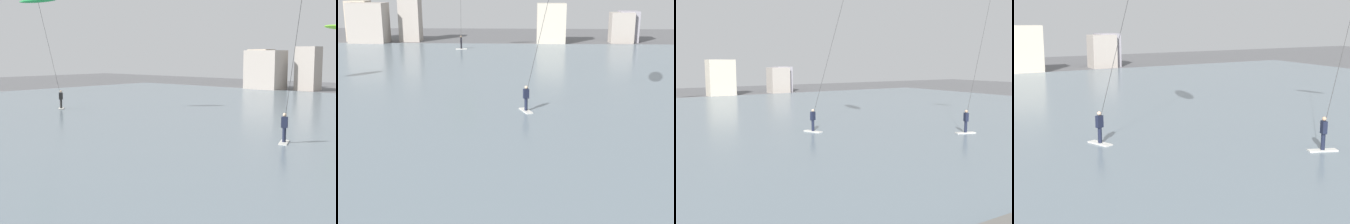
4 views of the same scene
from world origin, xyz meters
TOP-DOWN VIEW (x-y plane):
  - water_bay at (0.00, 31.11)m, footprint 84.00×52.00m
  - kitesurfer_green at (-20.49, 22.92)m, footprint 2.98×3.63m

SIDE VIEW (x-z plane):
  - water_bay at x=0.00m, z-range 0.00..0.10m
  - kitesurfer_green at x=-20.49m, z-range 3.80..13.49m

